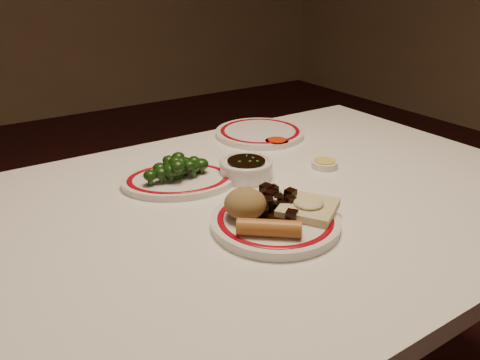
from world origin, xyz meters
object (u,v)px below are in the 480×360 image
broccoli_plate (179,180)px  broccoli_pile (177,167)px  dining_table (282,228)px  soy_bowl (246,169)px  stirfry_heap (275,204)px  fried_wonton (308,207)px  rice_mound (245,204)px  main_plate (275,221)px  spring_roll (269,228)px

broccoli_plate → broccoli_pile: (-0.00, 0.00, 0.03)m
dining_table → soy_bowl: bearing=104.6°
broccoli_plate → stirfry_heap: bearing=-69.7°
fried_wonton → broccoli_plate: size_ratio=0.46×
dining_table → broccoli_pile: bearing=137.7°
fried_wonton → broccoli_pile: 0.32m
soy_bowl → rice_mound: bearing=-124.4°
stirfry_heap → main_plate: bearing=-126.7°
dining_table → fried_wonton: 0.18m
dining_table → broccoli_pile: size_ratio=7.71×
main_plate → dining_table: bearing=45.7°
spring_roll → soy_bowl: (0.13, 0.26, -0.01)m
dining_table → stirfry_heap: (-0.09, -0.08, 0.12)m
dining_table → soy_bowl: size_ratio=9.92×
fried_wonton → broccoli_pile: bearing=115.0°
dining_table → broccoli_plate: broccoli_plate is taller
rice_mound → fried_wonton: rice_mound is taller
broccoli_plate → soy_bowl: 0.16m
spring_roll → broccoli_plate: size_ratio=0.37×
spring_roll → broccoli_pile: size_ratio=0.72×
main_plate → spring_roll: bearing=-137.1°
dining_table → main_plate: 0.19m
broccoli_pile → stirfry_heap: bearing=-69.7°
dining_table → broccoli_pile: 0.27m
main_plate → stirfry_heap: size_ratio=2.31×
dining_table → broccoli_pile: (-0.18, 0.16, 0.13)m
main_plate → rice_mound: 0.07m
main_plate → broccoli_pile: size_ratio=1.90×
main_plate → soy_bowl: soy_bowl is taller
spring_roll → soy_bowl: 0.29m
main_plate → spring_roll: spring_roll is taller
dining_table → main_plate: main_plate is taller
spring_roll → stirfry_heap: same height
soy_bowl → broccoli_pile: bearing=159.8°
stirfry_heap → soy_bowl: (0.06, 0.19, -0.01)m
stirfry_heap → dining_table: bearing=43.4°
dining_table → fried_wonton: (-0.04, -0.13, 0.12)m
broccoli_plate → dining_table: bearing=-42.0°
dining_table → stirfry_heap: size_ratio=9.35×
dining_table → main_plate: bearing=-134.3°
spring_roll → broccoli_pile: 0.32m
stirfry_heap → broccoli_pile: (-0.09, 0.24, 0.01)m
broccoli_plate → soy_bowl: soy_bowl is taller
dining_table → rice_mound: bearing=-153.1°
broccoli_pile → rice_mound: bearing=-84.6°
main_plate → soy_bowl: bearing=69.5°
main_plate → spring_roll: (-0.05, -0.04, 0.02)m
rice_mound → soy_bowl: rice_mound is taller
dining_table → soy_bowl: 0.16m
broccoli_plate → spring_roll: bearing=-86.6°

